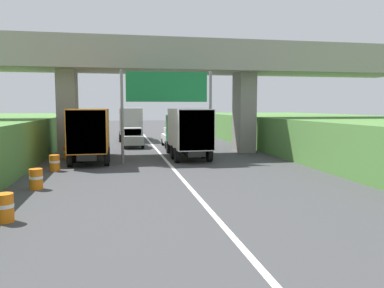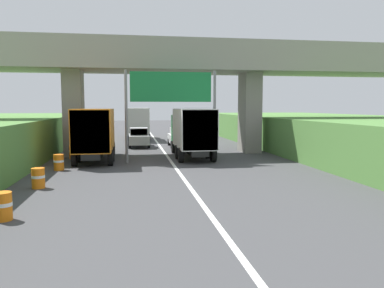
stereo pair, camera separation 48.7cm
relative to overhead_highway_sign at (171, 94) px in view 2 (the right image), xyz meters
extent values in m
cube|color=white|center=(0.00, -1.26, -4.40)|extent=(0.20, 86.18, 0.01)
cube|color=gray|center=(0.00, 4.51, 2.34)|extent=(40.00, 4.80, 1.10)
cube|color=gray|center=(0.00, 2.29, 3.44)|extent=(40.00, 0.36, 1.10)
cube|color=gray|center=(0.00, 6.73, 3.44)|extent=(40.00, 0.36, 1.10)
cube|color=gray|center=(-6.68, 4.51, -1.31)|extent=(1.30, 2.20, 6.19)
cube|color=gray|center=(6.68, 4.51, -1.31)|extent=(1.30, 2.20, 6.19)
cylinder|color=slate|center=(-2.85, 0.00, -1.46)|extent=(0.18, 0.18, 5.89)
cylinder|color=slate|center=(2.85, 0.00, -1.46)|extent=(0.18, 0.18, 5.89)
cube|color=#167238|center=(0.00, 0.00, 0.44)|extent=(5.20, 0.12, 1.90)
cube|color=white|center=(0.00, -0.01, 0.44)|extent=(4.89, 0.01, 1.67)
cube|color=black|center=(-1.87, 17.33, -3.74)|extent=(1.10, 7.30, 0.36)
cube|color=gold|center=(-1.87, 19.93, -2.51)|extent=(2.10, 2.10, 2.10)
cube|color=#2D3842|center=(-1.87, 20.95, -2.21)|extent=(1.89, 0.06, 0.90)
cube|color=silver|center=(-1.87, 16.28, -2.26)|extent=(2.30, 5.20, 2.60)
cube|color=#A8A8A4|center=(-1.87, 13.70, -2.26)|extent=(2.21, 0.04, 2.50)
cylinder|color=black|center=(-2.84, 19.93, -3.92)|extent=(0.30, 0.96, 0.96)
cylinder|color=black|center=(-0.90, 19.93, -3.92)|extent=(0.30, 0.96, 0.96)
cylinder|color=black|center=(-2.94, 14.85, -3.92)|extent=(0.30, 0.96, 0.96)
cylinder|color=black|center=(-0.80, 14.85, -3.92)|extent=(0.30, 0.96, 0.96)
cylinder|color=black|center=(-2.94, 16.54, -3.92)|extent=(0.30, 0.96, 0.96)
cylinder|color=black|center=(-0.80, 16.54, -3.92)|extent=(0.30, 0.96, 0.96)
cube|color=black|center=(-4.90, 1.62, -3.74)|extent=(1.10, 7.30, 0.36)
cube|color=orange|center=(-4.90, 4.22, -2.51)|extent=(2.10, 2.10, 2.10)
cube|color=#2D3842|center=(-4.90, 5.24, -2.21)|extent=(1.89, 0.06, 0.90)
cube|color=orange|center=(-4.90, 0.57, -2.26)|extent=(2.30, 5.20, 2.60)
cube|color=#AC5B13|center=(-4.90, -2.01, -2.26)|extent=(2.21, 0.04, 2.50)
cylinder|color=black|center=(-5.87, 4.22, -3.92)|extent=(0.30, 0.96, 0.96)
cylinder|color=black|center=(-3.93, 4.22, -3.92)|extent=(0.30, 0.96, 0.96)
cylinder|color=black|center=(-5.97, -0.86, -3.92)|extent=(0.30, 0.96, 0.96)
cylinder|color=black|center=(-3.83, -0.86, -3.92)|extent=(0.30, 0.96, 0.96)
cylinder|color=black|center=(-5.97, 0.83, -3.92)|extent=(0.30, 0.96, 0.96)
cylinder|color=black|center=(-3.83, 0.83, -3.92)|extent=(0.30, 0.96, 0.96)
cube|color=black|center=(1.64, 2.11, -3.74)|extent=(1.10, 7.30, 0.36)
cube|color=#236B38|center=(1.64, 4.71, -2.51)|extent=(2.10, 2.10, 2.10)
cube|color=#2D3842|center=(1.64, 5.73, -2.21)|extent=(1.89, 0.06, 0.90)
cube|color=silver|center=(1.64, 1.06, -2.26)|extent=(2.30, 5.20, 2.60)
cube|color=#A8A8A4|center=(1.64, -1.52, -2.26)|extent=(2.21, 0.04, 2.50)
cylinder|color=black|center=(0.67, 4.71, -3.92)|extent=(0.30, 0.96, 0.96)
cylinder|color=black|center=(2.61, 4.71, -3.92)|extent=(0.30, 0.96, 0.96)
cylinder|color=black|center=(0.57, -0.37, -3.92)|extent=(0.30, 0.96, 0.96)
cylinder|color=black|center=(2.71, -0.37, -3.92)|extent=(0.30, 0.96, 0.96)
cylinder|color=black|center=(0.57, 1.32, -3.92)|extent=(0.30, 0.96, 0.96)
cylinder|color=black|center=(2.71, 1.32, -3.92)|extent=(0.30, 0.96, 0.96)
cube|color=#B2B5B7|center=(-1.89, 9.78, -3.70)|extent=(1.76, 4.10, 0.76)
cube|color=#B2B5B7|center=(-1.89, 9.63, -3.00)|extent=(1.56, 1.90, 0.64)
cube|color=#2D3842|center=(-1.89, 8.71, -3.00)|extent=(1.44, 0.06, 0.54)
cylinder|color=black|center=(-2.71, 11.05, -4.08)|extent=(0.22, 0.64, 0.64)
cylinder|color=black|center=(-1.07, 11.05, -4.08)|extent=(0.22, 0.64, 0.64)
cylinder|color=black|center=(-2.71, 8.51, -4.08)|extent=(0.22, 0.64, 0.64)
cylinder|color=black|center=(-1.07, 8.51, -4.08)|extent=(0.22, 0.64, 0.64)
cube|color=silver|center=(1.72, 9.37, -3.70)|extent=(1.76, 4.10, 0.76)
cube|color=silver|center=(1.72, 9.22, -3.00)|extent=(1.56, 1.90, 0.64)
cube|color=#2D3842|center=(1.72, 8.30, -3.00)|extent=(1.44, 0.06, 0.54)
cylinder|color=black|center=(0.90, 10.64, -4.08)|extent=(0.22, 0.64, 0.64)
cylinder|color=black|center=(2.54, 10.64, -4.08)|extent=(0.22, 0.64, 0.64)
cylinder|color=black|center=(0.90, 8.09, -4.08)|extent=(0.22, 0.64, 0.64)
cylinder|color=black|center=(2.54, 8.09, -4.08)|extent=(0.22, 0.64, 0.64)
cylinder|color=orange|center=(-6.59, -11.83, -3.95)|extent=(0.56, 0.56, 0.90)
cylinder|color=white|center=(-6.59, -11.83, -3.88)|extent=(0.57, 0.57, 0.12)
cylinder|color=orange|center=(-6.63, -7.02, -3.95)|extent=(0.56, 0.56, 0.90)
cylinder|color=white|center=(-6.63, -7.02, -3.88)|extent=(0.57, 0.57, 0.12)
cylinder|color=orange|center=(-6.63, -2.20, -3.95)|extent=(0.56, 0.56, 0.90)
cylinder|color=white|center=(-6.63, -2.20, -3.88)|extent=(0.57, 0.57, 0.12)
cylinder|color=orange|center=(-6.53, 2.62, -3.95)|extent=(0.56, 0.56, 0.90)
cylinder|color=white|center=(-6.53, 2.62, -3.88)|extent=(0.57, 0.57, 0.12)
camera|label=1|loc=(-3.02, -24.26, -0.82)|focal=35.50mm
camera|label=2|loc=(-2.54, -24.34, -0.82)|focal=35.50mm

